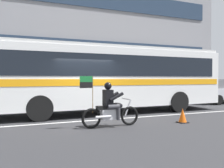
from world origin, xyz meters
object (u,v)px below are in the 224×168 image
transit_bus (112,75)px  traffic_cone (183,116)px  motorcycle_with_rider (110,108)px  parked_hatchback_downstreet (222,91)px

transit_bus → traffic_cone: 4.20m
motorcycle_with_rider → traffic_cone: bearing=-6.7°
transit_bus → motorcycle_with_rider: (-1.42, -3.27, -1.22)m
parked_hatchback_downstreet → traffic_cone: (-7.48, -4.99, -0.59)m
motorcycle_with_rider → parked_hatchback_downstreet: 11.34m
motorcycle_with_rider → traffic_cone: motorcycle_with_rider is taller
transit_bus → traffic_cone: bearing=-68.2°
transit_bus → motorcycle_with_rider: 3.76m
transit_bus → traffic_cone: (1.44, -3.60, -1.63)m
parked_hatchback_downstreet → traffic_cone: size_ratio=7.77×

